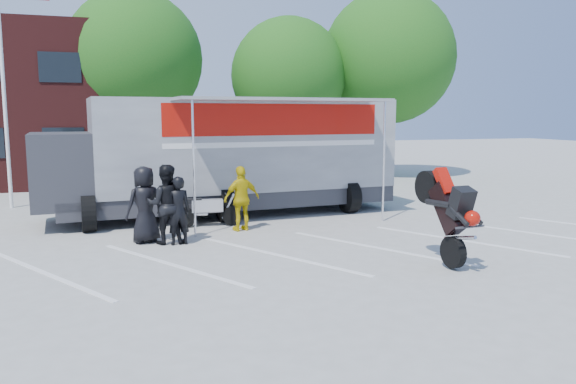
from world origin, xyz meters
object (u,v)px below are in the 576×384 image
tree_left (134,60)px  spectator_leather_b (178,211)px  spectator_leather_c (166,204)px  spectator_leather_a (145,205)px  tree_right (389,58)px  parked_motorcycle (209,227)px  spectator_hivis (242,199)px  tree_mid (289,76)px  flagpole (10,55)px  stunt_bike_rider (431,261)px  transporter_truck (232,214)px

tree_left → spectator_leather_b: tree_left is taller
spectator_leather_c → spectator_leather_a: bearing=-23.3°
spectator_leather_b → spectator_leather_c: 0.36m
tree_left → tree_right: tree_right is taller
parked_motorcycle → spectator_leather_c: bearing=146.5°
spectator_leather_b → spectator_hivis: bearing=-152.5°
parked_motorcycle → spectator_hivis: 1.41m
tree_mid → spectator_leather_c: bearing=-120.5°
flagpole → stunt_bike_rider: flagpole is taller
spectator_leather_b → spectator_hivis: spectator_hivis is taller
spectator_hivis → spectator_leather_c: bearing=10.5°
flagpole → parked_motorcycle: flagpole is taller
tree_right → spectator_leather_c: 17.39m
flagpole → spectator_hivis: 9.69m
transporter_truck → spectator_leather_a: 4.37m
tree_mid → tree_right: size_ratio=0.84×
flagpole → spectator_leather_c: (4.17, -7.01, -4.08)m
spectator_leather_a → spectator_leather_c: size_ratio=0.97×
transporter_truck → spectator_leather_c: bearing=-128.8°
flagpole → tree_left: (4.24, 6.00, 0.51)m
flagpole → parked_motorcycle: 9.16m
transporter_truck → stunt_bike_rider: (2.85, -6.87, 0.00)m
flagpole → transporter_truck: size_ratio=0.71×
flagpole → spectator_leather_a: 8.71m
flagpole → tree_mid: 12.31m
tree_left → transporter_truck: bearing=-76.4°
tree_right → stunt_bike_rider: tree_right is taller
parked_motorcycle → transporter_truck: bearing=-26.9°
stunt_bike_rider → spectator_leather_c: 6.34m
parked_motorcycle → tree_left: bearing=10.9°
spectator_leather_a → spectator_leather_b: spectator_leather_a is taller
spectator_leather_a → spectator_hivis: 2.67m
parked_motorcycle → spectator_leather_c: spectator_leather_c is taller
spectator_leather_b → tree_mid: bearing=-123.3°
parked_motorcycle → tree_right: bearing=-43.2°
transporter_truck → spectator_hivis: transporter_truck is taller
tree_mid → spectator_leather_b: (-6.81, -12.22, -4.11)m
spectator_leather_b → spectator_leather_c: bearing=-42.3°
stunt_bike_rider → spectator_leather_b: spectator_leather_b is taller
tree_right → spectator_leather_b: tree_right is taller
spectator_hivis → stunt_bike_rider: bearing=112.4°
tree_mid → transporter_truck: bearing=-118.7°
stunt_bike_rider → spectator_leather_a: (-5.72, 3.71, 0.94)m
tree_mid → parked_motorcycle: size_ratio=4.02×
tree_mid → parked_motorcycle: 12.75m
tree_right → transporter_truck: bearing=-140.2°
tree_right → spectator_leather_c: size_ratio=4.71×
spectator_leather_b → spectator_leather_c: size_ratio=0.86×
spectator_leather_b → spectator_leather_a: bearing=-37.3°
spectator_leather_b → stunt_bike_rider: bearing=142.9°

